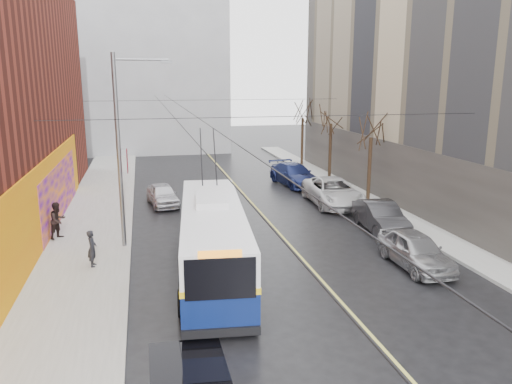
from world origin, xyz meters
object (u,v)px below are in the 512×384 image
(following_car, at_px, (162,195))
(pedestrian_a, at_px, (92,248))
(parked_car_d, at_px, (294,175))
(parked_car_b, at_px, (381,217))
(pedestrian_b, at_px, (58,220))
(tree_far, at_px, (303,109))
(parked_car_a, at_px, (415,250))
(tree_mid, at_px, (331,113))
(tree_near, at_px, (372,125))
(parked_car_c, at_px, (333,192))
(trolleybus, at_px, (213,238))
(streetlight_pole, at_px, (122,147))

(following_car, distance_m, pedestrian_a, 10.95)
(following_car, bearing_deg, parked_car_d, 13.63)
(parked_car_b, relative_size, pedestrian_b, 2.56)
(tree_far, height_order, parked_car_d, tree_far)
(following_car, bearing_deg, parked_car_a, -61.11)
(pedestrian_a, bearing_deg, tree_mid, -45.26)
(parked_car_d, xyz_separation_m, following_car, (-9.96, -4.03, -0.11))
(tree_mid, bearing_deg, following_car, -159.12)
(parked_car_d, bearing_deg, parked_car_a, -98.16)
(tree_near, bearing_deg, parked_car_c, -174.02)
(trolleybus, height_order, parked_car_d, trolleybus)
(parked_car_b, xyz_separation_m, pedestrian_a, (-14.32, -2.31, 0.16))
(parked_car_a, height_order, pedestrian_b, pedestrian_b)
(pedestrian_b, bearing_deg, tree_near, -38.90)
(tree_mid, bearing_deg, trolleybus, -124.41)
(streetlight_pole, distance_m, tree_far, 25.09)
(tree_mid, bearing_deg, parked_car_b, -99.47)
(parked_car_b, bearing_deg, parked_car_c, 98.05)
(following_car, height_order, pedestrian_a, pedestrian_a)
(parked_car_a, bearing_deg, parked_car_b, 80.11)
(trolleybus, distance_m, pedestrian_a, 5.16)
(tree_near, xyz_separation_m, parked_car_a, (-3.11, -11.20, -4.22))
(tree_far, relative_size, parked_car_c, 1.09)
(pedestrian_b, bearing_deg, streetlight_pole, -80.47)
(streetlight_pole, height_order, pedestrian_a, streetlight_pole)
(tree_mid, height_order, parked_car_b, tree_mid)
(parked_car_a, bearing_deg, parked_car_c, 87.48)
(tree_far, bearing_deg, tree_near, -90.00)
(parked_car_a, bearing_deg, tree_far, 83.39)
(tree_far, bearing_deg, parked_car_c, -100.13)
(parked_car_b, relative_size, parked_car_c, 0.78)
(parked_car_c, bearing_deg, streetlight_pole, -152.64)
(tree_far, bearing_deg, parked_car_b, -96.21)
(streetlight_pole, distance_m, parked_car_d, 17.41)
(parked_car_a, bearing_deg, parked_car_d, 90.72)
(tree_near, bearing_deg, parked_car_a, -105.53)
(parked_car_d, relative_size, pedestrian_b, 3.02)
(parked_car_b, height_order, pedestrian_b, pedestrian_b)
(tree_mid, bearing_deg, parked_car_c, -109.33)
(pedestrian_a, bearing_deg, parked_car_b, -79.17)
(parked_car_a, relative_size, following_car, 1.10)
(pedestrian_b, bearing_deg, following_car, -2.50)
(tree_mid, bearing_deg, pedestrian_a, -136.92)
(tree_near, height_order, tree_far, tree_far)
(parked_car_a, distance_m, parked_car_b, 5.16)
(streetlight_pole, relative_size, parked_car_d, 1.62)
(parked_car_b, relative_size, parked_car_d, 0.85)
(parked_car_d, bearing_deg, following_car, -166.40)
(parked_car_d, distance_m, following_car, 10.75)
(streetlight_pole, xyz_separation_m, pedestrian_b, (-3.34, 1.84, -3.78))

